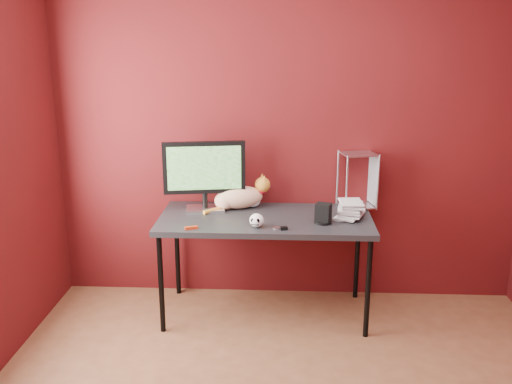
{
  "coord_description": "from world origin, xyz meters",
  "views": [
    {
      "loc": [
        -0.02,
        -2.46,
        2.02
      ],
      "look_at": [
        -0.21,
        1.15,
        0.99
      ],
      "focal_mm": 40.0,
      "sensor_mm": 36.0,
      "label": 1
    }
  ],
  "objects_px": {
    "desk": "(265,224)",
    "speaker": "(323,214)",
    "book_stack": "(343,129)",
    "monitor": "(204,172)",
    "skull_mug": "(257,220)",
    "cat": "(240,197)"
  },
  "relations": [
    {
      "from": "desk",
      "to": "speaker",
      "type": "height_order",
      "value": "speaker"
    },
    {
      "from": "speaker",
      "to": "book_stack",
      "type": "height_order",
      "value": "book_stack"
    },
    {
      "from": "monitor",
      "to": "speaker",
      "type": "bearing_deg",
      "value": -25.83
    },
    {
      "from": "skull_mug",
      "to": "speaker",
      "type": "xyz_separation_m",
      "value": [
        0.45,
        0.11,
        0.02
      ]
    },
    {
      "from": "skull_mug",
      "to": "monitor",
      "type": "bearing_deg",
      "value": 149.8
    },
    {
      "from": "desk",
      "to": "skull_mug",
      "type": "bearing_deg",
      "value": -103.08
    },
    {
      "from": "skull_mug",
      "to": "book_stack",
      "type": "height_order",
      "value": "book_stack"
    },
    {
      "from": "book_stack",
      "to": "desk",
      "type": "bearing_deg",
      "value": -174.89
    },
    {
      "from": "monitor",
      "to": "skull_mug",
      "type": "xyz_separation_m",
      "value": [
        0.39,
        -0.35,
        -0.24
      ]
    },
    {
      "from": "monitor",
      "to": "speaker",
      "type": "height_order",
      "value": "monitor"
    },
    {
      "from": "cat",
      "to": "speaker",
      "type": "distance_m",
      "value": 0.67
    },
    {
      "from": "skull_mug",
      "to": "speaker",
      "type": "relative_size",
      "value": 0.72
    },
    {
      "from": "desk",
      "to": "speaker",
      "type": "bearing_deg",
      "value": -16.0
    },
    {
      "from": "desk",
      "to": "skull_mug",
      "type": "relative_size",
      "value": 15.09
    },
    {
      "from": "monitor",
      "to": "speaker",
      "type": "xyz_separation_m",
      "value": [
        0.84,
        -0.25,
        -0.22
      ]
    },
    {
      "from": "skull_mug",
      "to": "speaker",
      "type": "bearing_deg",
      "value": 25.18
    },
    {
      "from": "desk",
      "to": "skull_mug",
      "type": "height_order",
      "value": "skull_mug"
    },
    {
      "from": "monitor",
      "to": "cat",
      "type": "bearing_deg",
      "value": 5.82
    },
    {
      "from": "monitor",
      "to": "book_stack",
      "type": "distance_m",
      "value": 1.03
    },
    {
      "from": "monitor",
      "to": "skull_mug",
      "type": "relative_size",
      "value": 5.92
    },
    {
      "from": "skull_mug",
      "to": "speaker",
      "type": "distance_m",
      "value": 0.46
    },
    {
      "from": "speaker",
      "to": "monitor",
      "type": "bearing_deg",
      "value": -176.74
    }
  ]
}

